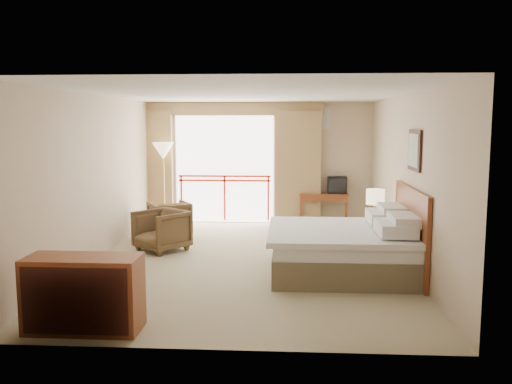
# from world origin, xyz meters

# --- Properties ---
(floor) EXTENTS (7.00, 7.00, 0.00)m
(floor) POSITION_xyz_m (0.00, 0.00, 0.00)
(floor) COLOR #998E6A
(floor) RESTS_ON ground
(ceiling) EXTENTS (7.00, 7.00, 0.00)m
(ceiling) POSITION_xyz_m (0.00, 0.00, 2.70)
(ceiling) COLOR white
(ceiling) RESTS_ON wall_back
(wall_back) EXTENTS (5.00, 0.00, 5.00)m
(wall_back) POSITION_xyz_m (0.00, 3.50, 1.35)
(wall_back) COLOR #C5AC8F
(wall_back) RESTS_ON ground
(wall_front) EXTENTS (5.00, 0.00, 5.00)m
(wall_front) POSITION_xyz_m (0.00, -3.50, 1.35)
(wall_front) COLOR #C5AC8F
(wall_front) RESTS_ON ground
(wall_left) EXTENTS (0.00, 7.00, 7.00)m
(wall_left) POSITION_xyz_m (-2.50, 0.00, 1.35)
(wall_left) COLOR #C5AC8F
(wall_left) RESTS_ON ground
(wall_right) EXTENTS (0.00, 7.00, 7.00)m
(wall_right) POSITION_xyz_m (2.50, 0.00, 1.35)
(wall_right) COLOR #C5AC8F
(wall_right) RESTS_ON ground
(balcony_door) EXTENTS (2.40, 0.00, 2.40)m
(balcony_door) POSITION_xyz_m (-0.80, 3.48, 1.20)
(balcony_door) COLOR white
(balcony_door) RESTS_ON wall_back
(balcony_railing) EXTENTS (2.09, 0.03, 1.02)m
(balcony_railing) POSITION_xyz_m (-0.80, 3.46, 0.81)
(balcony_railing) COLOR #B71F0F
(balcony_railing) RESTS_ON wall_back
(curtain_left) EXTENTS (1.00, 0.26, 2.50)m
(curtain_left) POSITION_xyz_m (-2.45, 3.35, 1.25)
(curtain_left) COLOR olive
(curtain_left) RESTS_ON wall_back
(curtain_right) EXTENTS (1.00, 0.26, 2.50)m
(curtain_right) POSITION_xyz_m (0.85, 3.35, 1.25)
(curtain_right) COLOR olive
(curtain_right) RESTS_ON wall_back
(valance) EXTENTS (4.40, 0.22, 0.28)m
(valance) POSITION_xyz_m (-0.80, 3.38, 2.55)
(valance) COLOR olive
(valance) RESTS_ON wall_back
(hvac_vent) EXTENTS (0.50, 0.04, 0.50)m
(hvac_vent) POSITION_xyz_m (1.30, 3.47, 2.35)
(hvac_vent) COLOR silver
(hvac_vent) RESTS_ON wall_back
(bed) EXTENTS (2.13, 2.06, 0.97)m
(bed) POSITION_xyz_m (1.50, -0.60, 0.38)
(bed) COLOR brown
(bed) RESTS_ON floor
(headboard) EXTENTS (0.06, 2.10, 1.30)m
(headboard) POSITION_xyz_m (2.46, -0.60, 0.65)
(headboard) COLOR brown
(headboard) RESTS_ON wall_right
(framed_art) EXTENTS (0.04, 0.72, 0.60)m
(framed_art) POSITION_xyz_m (2.47, -0.60, 1.85)
(framed_art) COLOR black
(framed_art) RESTS_ON wall_right
(nightstand) EXTENTS (0.40, 0.47, 0.54)m
(nightstand) POSITION_xyz_m (2.14, 0.69, 0.27)
(nightstand) COLOR brown
(nightstand) RESTS_ON floor
(table_lamp) EXTENTS (0.31, 0.31, 0.55)m
(table_lamp) POSITION_xyz_m (2.14, 0.74, 0.97)
(table_lamp) COLOR tan
(table_lamp) RESTS_ON nightstand
(phone) EXTENTS (0.20, 0.15, 0.09)m
(phone) POSITION_xyz_m (2.09, 0.54, 0.58)
(phone) COLOR black
(phone) RESTS_ON nightstand
(desk) EXTENTS (1.07, 0.52, 0.70)m
(desk) POSITION_xyz_m (1.42, 3.41, 0.54)
(desk) COLOR brown
(desk) RESTS_ON floor
(tv) EXTENTS (0.41, 0.33, 0.38)m
(tv) POSITION_xyz_m (1.72, 3.36, 0.88)
(tv) COLOR black
(tv) RESTS_ON desk
(coffee_maker) EXTENTS (0.15, 0.15, 0.26)m
(coffee_maker) POSITION_xyz_m (1.07, 3.37, 0.82)
(coffee_maker) COLOR black
(coffee_maker) RESTS_ON desk
(cup) EXTENTS (0.08, 0.08, 0.10)m
(cup) POSITION_xyz_m (1.22, 3.32, 0.74)
(cup) COLOR white
(cup) RESTS_ON desk
(wastebasket) EXTENTS (0.27, 0.27, 0.29)m
(wastebasket) POSITION_xyz_m (1.02, 2.51, 0.15)
(wastebasket) COLOR black
(wastebasket) RESTS_ON floor
(armchair_far) EXTENTS (1.01, 1.02, 0.69)m
(armchair_far) POSITION_xyz_m (-1.73, 1.93, 0.00)
(armchair_far) COLOR #47341F
(armchair_far) RESTS_ON floor
(armchair_near) EXTENTS (1.10, 1.10, 0.72)m
(armchair_near) POSITION_xyz_m (-1.59, 0.64, 0.00)
(armchair_near) COLOR #47341F
(armchair_near) RESTS_ON floor
(side_table) EXTENTS (0.46, 0.46, 0.50)m
(side_table) POSITION_xyz_m (-1.71, 1.47, 0.34)
(side_table) COLOR black
(side_table) RESTS_ON floor
(book) EXTENTS (0.17, 0.22, 0.02)m
(book) POSITION_xyz_m (-1.71, 1.47, 0.50)
(book) COLOR white
(book) RESTS_ON side_table
(floor_lamp) EXTENTS (0.46, 0.46, 1.82)m
(floor_lamp) POSITION_xyz_m (-2.08, 2.99, 1.57)
(floor_lamp) COLOR tan
(floor_lamp) RESTS_ON floor
(dresser) EXTENTS (1.23, 0.52, 0.82)m
(dresser) POSITION_xyz_m (-1.56, -3.07, 0.41)
(dresser) COLOR brown
(dresser) RESTS_ON floor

